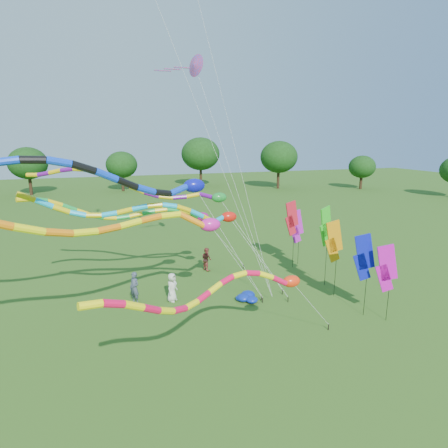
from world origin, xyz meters
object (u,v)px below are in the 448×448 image
object	(u,v)px
tube_kite_red	(232,289)
person_c	(207,259)
blue_nylon_heap	(244,299)
person_a	(172,287)
person_b	(134,288)
tube_kite_orange	(98,222)

from	to	relation	value
tube_kite_red	person_c	xyz separation A→B (m)	(2.41, 12.18, -2.97)
tube_kite_red	blue_nylon_heap	size ratio (longest dim) A/B	6.00
person_a	person_b	distance (m)	2.08
person_b	tube_kite_orange	bearing A→B (deg)	-50.50
person_c	person_b	bearing A→B (deg)	107.36
person_a	tube_kite_red	bearing A→B (deg)	-135.05
tube_kite_orange	person_b	size ratio (longest dim) A/B	9.03
tube_kite_red	person_c	size ratio (longest dim) A/B	6.52
person_a	tube_kite_orange	bearing A→B (deg)	-178.90
blue_nylon_heap	person_b	world-z (taller)	person_b
tube_kite_orange	blue_nylon_heap	xyz separation A→B (m)	(7.37, 3.09, -5.64)
tube_kite_red	tube_kite_orange	bearing A→B (deg)	122.93
tube_kite_orange	person_b	xyz separation A→B (m)	(1.59, 5.04, -4.96)
blue_nylon_heap	person_a	xyz separation A→B (m)	(-3.73, 1.59, 0.59)
blue_nylon_heap	person_a	world-z (taller)	person_a
person_c	blue_nylon_heap	bearing A→B (deg)	165.33
tube_kite_red	tube_kite_orange	world-z (taller)	tube_kite_orange
blue_nylon_heap	tube_kite_orange	bearing A→B (deg)	-157.26
tube_kite_red	person_a	world-z (taller)	tube_kite_red
blue_nylon_heap	person_a	size ratio (longest dim) A/B	1.06
tube_kite_orange	person_a	distance (m)	7.78
person_a	person_b	xyz separation A→B (m)	(-2.05, 0.36, 0.08)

